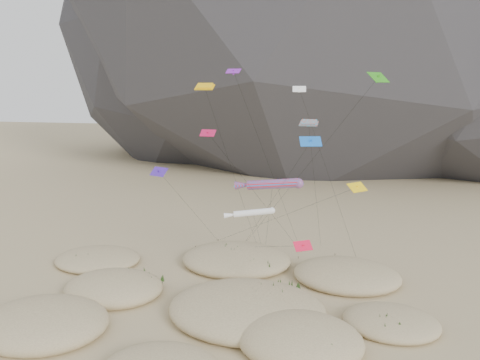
# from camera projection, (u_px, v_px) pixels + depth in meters

# --- Properties ---
(ground) EXTENTS (500.00, 500.00, 0.00)m
(ground) POSITION_uv_depth(u_px,v_px,m) (219.00, 324.00, 47.66)
(ground) COLOR #CCB789
(ground) RESTS_ON ground
(dunes) EXTENTS (48.74, 37.15, 3.67)m
(dunes) POSITION_uv_depth(u_px,v_px,m) (215.00, 297.00, 52.27)
(dunes) COLOR #CCB789
(dunes) RESTS_ON ground
(dune_grass) EXTENTS (41.63, 28.61, 1.58)m
(dune_grass) POSITION_uv_depth(u_px,v_px,m) (222.00, 300.00, 51.17)
(dune_grass) COLOR black
(dune_grass) RESTS_ON ground
(kite_stakes) EXTENTS (23.85, 5.03, 0.30)m
(kite_stakes) POSITION_uv_depth(u_px,v_px,m) (274.00, 250.00, 69.24)
(kite_stakes) COLOR #3F2D1E
(kite_stakes) RESTS_ON ground
(rainbow_tube_kite) EXTENTS (8.67, 11.64, 12.99)m
(rainbow_tube_kite) POSITION_uv_depth(u_px,v_px,m) (270.00, 184.00, 57.56)
(rainbow_tube_kite) COLOR red
(rainbow_tube_kite) RESTS_ON ground
(white_tube_kite) EXTENTS (6.00, 16.58, 9.61)m
(white_tube_kite) POSITION_uv_depth(u_px,v_px,m) (251.00, 213.00, 55.93)
(white_tube_kite) COLOR white
(white_tube_kite) RESTS_ON ground
(orange_parafoil) EXTENTS (4.79, 14.79, 24.28)m
(orange_parafoil) POSITION_uv_depth(u_px,v_px,m) (206.00, 90.00, 55.02)
(orange_parafoil) COLOR #EFB20C
(orange_parafoil) RESTS_ON ground
(multi_parafoil) EXTENTS (2.10, 18.70, 20.35)m
(multi_parafoil) POSITION_uv_depth(u_px,v_px,m) (309.00, 126.00, 50.91)
(multi_parafoil) COLOR red
(multi_parafoil) RESTS_ON ground
(delta_kites) EXTENTS (28.86, 22.27, 25.84)m
(delta_kites) POSITION_uv_depth(u_px,v_px,m) (290.00, 145.00, 53.95)
(delta_kites) COLOR #BE1143
(delta_kites) RESTS_ON ground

